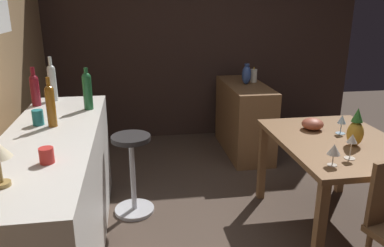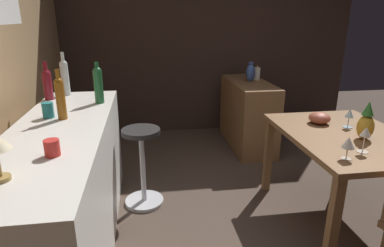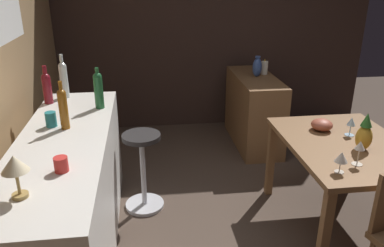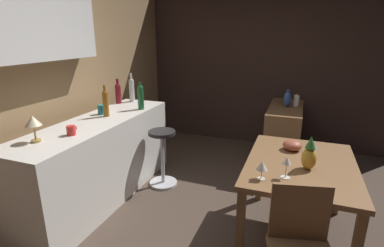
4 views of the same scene
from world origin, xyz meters
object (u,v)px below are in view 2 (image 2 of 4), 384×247
wine_glass_center (348,143)px  wine_bottle_clear (65,76)px  fruit_bowl (320,118)px  wine_bottle_ruby (47,83)px  wine_bottle_amber (60,97)px  cup_red (52,148)px  pineapple_centerpiece (366,123)px  sideboard_cabinet (248,114)px  vase_ceramic_blue (251,72)px  wine_bottle_green (98,83)px  dining_table (346,145)px  wine_glass_left (366,133)px  cup_teal (48,110)px  wine_glass_right (350,114)px  pillar_candle_tall (257,74)px  bar_stool (143,165)px

wine_glass_center → wine_bottle_clear: (1.32, 1.91, 0.23)m
fruit_bowl → wine_bottle_ruby: bearing=77.5°
wine_glass_center → wine_bottle_amber: bearing=71.9°
wine_bottle_clear → cup_red: (-1.38, -0.21, -0.13)m
pineapple_centerpiece → wine_bottle_amber: (0.28, 2.11, 0.20)m
sideboard_cabinet → pineapple_centerpiece: 1.86m
wine_glass_center → vase_ceramic_blue: size_ratio=0.61×
pineapple_centerpiece → vase_ceramic_blue: vase_ceramic_blue is taller
sideboard_cabinet → wine_bottle_green: size_ratio=3.29×
dining_table → fruit_bowl: fruit_bowl is taller
wine_glass_left → wine_bottle_clear: (1.24, 2.08, 0.20)m
fruit_bowl → dining_table: bearing=-162.2°
wine_glass_center → cup_teal: bearing=71.5°
dining_table → wine_glass_left: (-0.33, 0.11, 0.22)m
wine_glass_right → wine_bottle_clear: (0.77, 2.27, 0.23)m
pillar_candle_tall → fruit_bowl: bearing=-179.3°
vase_ceramic_blue → bar_stool: bearing=132.3°
wine_bottle_clear → wine_bottle_amber: bearing=-170.4°
wine_bottle_ruby → fruit_bowl: bearing=-102.5°
pillar_candle_tall → dining_table: bearing=-176.6°
wine_glass_left → wine_glass_right: (0.47, -0.20, -0.02)m
dining_table → pillar_candle_tall: 1.79m
bar_stool → wine_glass_right: 1.73m
dining_table → cup_red: size_ratio=10.53×
fruit_bowl → cup_teal: (-0.05, 2.08, 0.17)m
wine_bottle_amber → wine_bottle_green: (0.41, -0.20, 0.00)m
wine_glass_center → wine_bottle_amber: (0.58, 1.78, 0.21)m
sideboard_cabinet → pineapple_centerpiece: pineapple_centerpiece is taller
sideboard_cabinet → wine_bottle_amber: wine_bottle_amber is taller
cup_red → pillar_candle_tall: 2.92m
dining_table → pineapple_centerpiece: 0.24m
wine_glass_center → wine_glass_right: bearing=-33.5°
wine_glass_center → wine_bottle_ruby: size_ratio=0.44×
wine_bottle_clear → pillar_candle_tall: wine_bottle_clear is taller
fruit_bowl → vase_ceramic_blue: size_ratio=0.73×
cup_red → wine_bottle_green: bearing=-6.1°
wine_glass_right → pineapple_centerpiece: bearing=171.4°
pineapple_centerpiece → pillar_candle_tall: pineapple_centerpiece is taller
wine_glass_center → fruit_bowl: wine_glass_center is taller
wine_bottle_green → wine_bottle_ruby: 0.47m
wine_glass_center → wine_bottle_amber: 1.89m
wine_bottle_green → wine_bottle_ruby: size_ratio=1.04×
wine_bottle_amber → cup_teal: size_ratio=3.10×
wine_glass_right → wine_glass_center: wine_glass_right is taller
sideboard_cabinet → pineapple_centerpiece: (-1.78, -0.28, 0.45)m
pineapple_centerpiece → wine_bottle_ruby: 2.51m
bar_stool → fruit_bowl: bearing=-98.1°
wine_bottle_amber → cup_red: size_ratio=3.06×
wine_glass_center → wine_bottle_ruby: 2.34m
bar_stool → wine_glass_left: 1.71m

